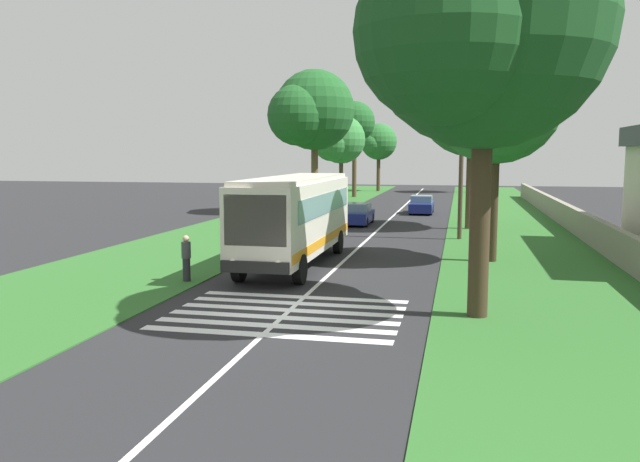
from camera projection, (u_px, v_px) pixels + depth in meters
ground at (289, 311)px, 19.22m from camera, size 160.00×160.00×0.00m
grass_verge_left at (217, 238)px, 35.51m from camera, size 120.00×8.00×0.04m
grass_verge_right at (526, 248)px, 32.02m from camera, size 120.00×8.00×0.04m
centre_line at (363, 243)px, 33.77m from camera, size 110.00×0.16×0.01m
coach_bus at (296, 215)px, 26.91m from camera, size 11.16×2.62×3.73m
zebra_crossing at (286, 314)px, 18.84m from camera, size 4.95×6.80×0.01m
trailing_car_0 at (357, 215)px, 42.66m from camera, size 4.30×1.78×1.43m
trailing_car_1 at (422, 205)px, 50.52m from camera, size 4.30×1.78×1.43m
roadside_tree_left_0 at (353, 123)px, 68.80m from camera, size 5.36×4.40×10.27m
roadside_tree_left_1 at (311, 112)px, 50.13m from camera, size 7.66×6.44×11.21m
roadside_tree_left_2 at (378, 143)px, 80.00m from camera, size 5.19×4.53×8.43m
roadside_tree_left_3 at (339, 141)px, 60.50m from camera, size 5.54×4.70×8.30m
roadside_tree_right_0 at (472, 131)px, 77.25m from camera, size 6.30×5.25×10.17m
roadside_tree_right_1 at (494, 101)px, 27.07m from camera, size 6.36×5.62×9.82m
roadside_tree_right_2 at (470, 108)px, 39.45m from camera, size 7.60×6.34×10.81m
roadside_tree_right_3 at (478, 30)px, 17.46m from camera, size 8.16×6.89×11.62m
utility_pole at (461, 157)px, 34.65m from camera, size 0.24×1.40×8.69m
roadside_wall at (581, 224)px, 36.06m from camera, size 70.00×0.40×1.45m
pedestrian at (186, 258)px, 23.42m from camera, size 0.34×0.34×1.69m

